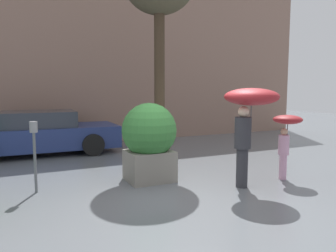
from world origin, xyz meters
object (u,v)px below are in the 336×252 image
(parking_meter, at_px, (34,142))
(person_adult, at_px, (249,108))
(planter_box, at_px, (149,139))
(parked_car_near, at_px, (39,134))
(person_child, at_px, (286,130))

(parking_meter, bearing_deg, person_adult, -20.36)
(planter_box, relative_size, parked_car_near, 0.36)
(person_adult, bearing_deg, parking_meter, -167.47)
(person_adult, xyz_separation_m, parked_car_near, (-3.43, 5.28, -0.95))
(parked_car_near, height_order, parking_meter, parking_meter)
(person_adult, bearing_deg, parked_car_near, 155.94)
(person_child, bearing_deg, person_adult, 179.81)
(planter_box, height_order, parked_car_near, planter_box)
(planter_box, height_order, parking_meter, planter_box)
(person_adult, relative_size, parked_car_near, 0.43)
(person_child, bearing_deg, parking_meter, 157.46)
(planter_box, bearing_deg, parked_car_near, 115.04)
(person_child, xyz_separation_m, parked_car_near, (-4.55, 5.12, -0.45))
(planter_box, distance_m, parking_meter, 2.21)
(planter_box, distance_m, parked_car_near, 4.45)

